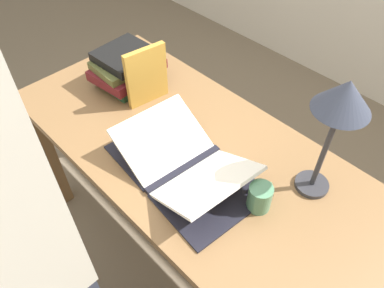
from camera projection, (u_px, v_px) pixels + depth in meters
ground_plane at (193, 248)px, 1.96m from camera, size 12.00×12.00×0.00m
reading_desk at (194, 166)px, 1.48m from camera, size 1.59×0.72×0.77m
open_book at (184, 164)px, 1.31m from camera, size 0.58×0.38×0.13m
book_stack_tall at (127, 67)px, 1.63m from camera, size 0.24×0.32×0.16m
book_standing_upright at (147, 76)px, 1.51m from camera, size 0.05×0.18×0.25m
reading_lamp at (342, 105)px, 1.02m from camera, size 0.17×0.17×0.45m
coffee_mug at (260, 197)px, 1.20m from camera, size 0.08×0.11×0.10m
person_reader at (26, 252)px, 0.98m from camera, size 0.36×0.21×1.80m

